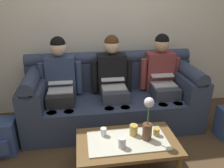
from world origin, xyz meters
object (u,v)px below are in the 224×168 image
at_px(flower_vase, 148,121).
at_px(cup_far_left, 134,130).
at_px(person_right, 162,76).
at_px(cup_near_right, 122,143).
at_px(person_middle, 113,78).
at_px(cup_far_center, 156,132).
at_px(coffee_table, 127,144).
at_px(person_left, 61,81).
at_px(couch, 113,98).
at_px(backpack_left, 0,137).
at_px(cup_near_left, 104,132).

xyz_separation_m(flower_vase, cup_far_left, (-0.11, 0.09, -0.15)).
relative_size(person_right, cup_near_right, 11.93).
height_order(person_middle, person_right, same).
relative_size(person_right, cup_far_center, 15.97).
bearing_deg(cup_near_right, cup_far_left, 49.08).
bearing_deg(cup_near_right, coffee_table, 52.68).
bearing_deg(coffee_table, person_left, 125.23).
bearing_deg(coffee_table, couch, 90.00).
height_order(person_middle, cup_far_left, person_middle).
distance_m(couch, cup_far_center, 0.98).
relative_size(person_left, coffee_table, 1.22).
bearing_deg(person_right, person_left, 179.99).
xyz_separation_m(person_left, coffee_table, (0.68, -0.97, -0.34)).
xyz_separation_m(person_left, cup_far_center, (0.99, -0.93, -0.25)).
height_order(person_right, cup_far_center, person_right).
distance_m(person_middle, backpack_left, 1.52).
height_order(cup_near_right, cup_far_left, cup_far_left).
bearing_deg(cup_near_left, person_middle, 75.29).
bearing_deg(person_middle, coffee_table, -90.00).
height_order(couch, flower_vase, couch).
bearing_deg(couch, cup_far_center, -71.59).
bearing_deg(backpack_left, cup_far_center, -14.95).
relative_size(person_right, coffee_table, 1.22).
relative_size(coffee_table, cup_far_center, 13.10).
bearing_deg(person_left, cup_near_left, -61.64).
relative_size(couch, person_middle, 1.89).
height_order(flower_vase, cup_near_right, flower_vase).
distance_m(person_middle, cup_far_left, 0.92).
bearing_deg(cup_near_right, couch, 86.03).
bearing_deg(backpack_left, cup_far_left, -15.74).
xyz_separation_m(person_right, cup_near_right, (-0.76, -1.06, -0.24)).
distance_m(person_right, cup_far_center, 1.03).
distance_m(cup_near_left, cup_near_right, 0.26).
distance_m(person_left, backpack_left, 0.95).
relative_size(cup_near_right, cup_far_left, 0.91).
height_order(person_right, backpack_left, person_right).
height_order(person_left, person_right, same).
xyz_separation_m(flower_vase, cup_near_left, (-0.42, 0.12, -0.16)).
height_order(couch, cup_far_left, couch).
bearing_deg(coffee_table, cup_near_left, 152.61).
bearing_deg(cup_far_center, cup_far_left, 170.16).
distance_m(coffee_table, cup_far_left, 0.16).
bearing_deg(cup_near_left, cup_far_left, -6.47).
bearing_deg(flower_vase, person_right, 63.36).
bearing_deg(cup_near_left, coffee_table, -27.39).
bearing_deg(couch, flower_vase, -78.80).
xyz_separation_m(cup_near_left, cup_near_right, (0.15, -0.21, 0.01)).
bearing_deg(cup_near_left, cup_far_center, -7.93).
distance_m(couch, flower_vase, 1.02).
xyz_separation_m(person_middle, person_right, (0.68, -0.00, 0.00)).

